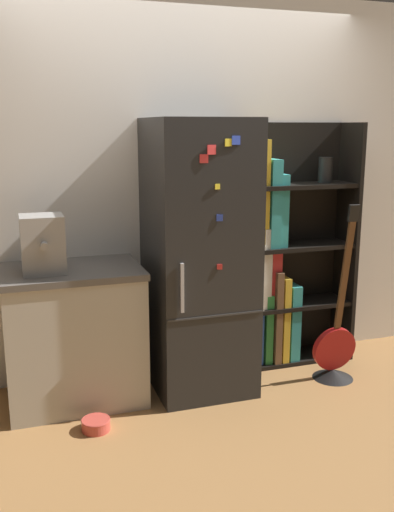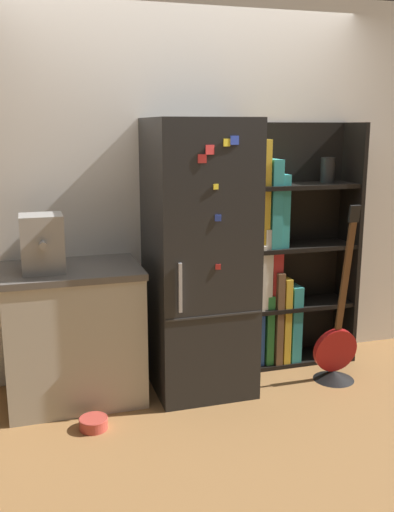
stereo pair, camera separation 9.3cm
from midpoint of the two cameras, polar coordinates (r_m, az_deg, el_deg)
The scene contains 8 objects.
ground_plane at distance 3.92m, azimuth -0.02°, elevation -13.24°, with size 16.00×16.00×0.00m, color #A87542.
wall_back at distance 3.99m, azimuth -2.16°, elevation 6.77°, with size 8.00×0.05×2.60m.
refrigerator at distance 3.72m, azimuth -0.55°, elevation -0.13°, with size 0.63×0.70×1.78m.
bookshelf at distance 4.20m, azimuth 7.92°, elevation -0.40°, with size 0.82×0.32×1.75m.
kitchen_counter at distance 3.73m, azimuth -12.86°, elevation -7.65°, with size 0.85×0.62×0.87m.
espresso_machine at distance 3.51m, azimuth -15.91°, elevation 1.15°, with size 0.25×0.29×0.35m.
guitar at distance 4.11m, azimuth 12.94°, elevation -9.56°, with size 0.31×0.29×1.24m.
pet_bowl at distance 3.50m, azimuth -10.86°, elevation -16.17°, with size 0.17×0.17×0.07m.
Camera 1 is at (-1.14, -3.33, 1.72)m, focal length 40.00 mm.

